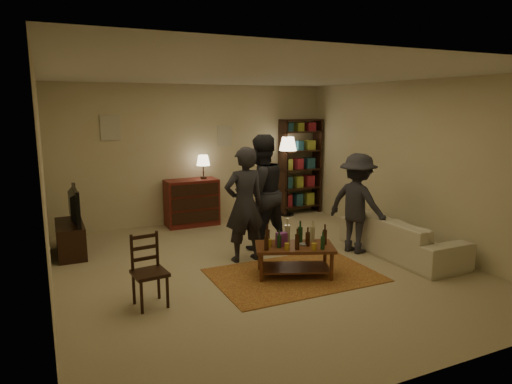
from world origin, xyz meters
TOP-DOWN VIEW (x-y plane):
  - floor at (0.00, 0.00)m, footprint 6.00×6.00m
  - room_shell at (-0.65, 2.98)m, footprint 6.00×6.00m
  - rug at (0.26, -0.47)m, footprint 2.20×1.50m
  - coffee_table at (0.26, -0.47)m, footprint 1.19×0.93m
  - dining_chair at (-1.73, -0.56)m, footprint 0.41×0.41m
  - tv_stand at (-2.44, 1.80)m, footprint 0.40×1.00m
  - dresser at (-0.19, 2.71)m, footprint 1.00×0.50m
  - bookshelf at (2.25, 2.78)m, footprint 0.90×0.34m
  - floor_lamp at (1.87, 2.65)m, footprint 0.36×0.36m
  - sofa at (2.20, -0.40)m, footprint 0.81×2.08m
  - person_left at (-0.10, 0.40)m, footprint 0.64×0.43m
  - person_right at (0.39, 0.85)m, footprint 1.00×0.84m
  - person_by_sofa at (1.68, 0.03)m, footprint 0.89×1.15m

SIDE VIEW (x-z plane):
  - floor at x=0.00m, z-range 0.00..0.00m
  - rug at x=0.26m, z-range 0.00..0.01m
  - sofa at x=2.20m, z-range 0.00..0.61m
  - tv_stand at x=-2.44m, z-range -0.14..0.91m
  - coffee_table at x=0.26m, z-range 0.00..0.77m
  - dining_chair at x=-1.73m, z-range 0.02..0.88m
  - dresser at x=-0.19m, z-range -0.20..1.16m
  - person_by_sofa at x=1.68m, z-range 0.00..1.57m
  - person_left at x=-0.10m, z-range 0.00..1.71m
  - person_right at x=0.39m, z-range 0.00..1.85m
  - bookshelf at x=2.25m, z-range 0.03..2.04m
  - floor_lamp at x=1.87m, z-range 0.58..2.24m
  - room_shell at x=-0.65m, z-range -1.19..4.81m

